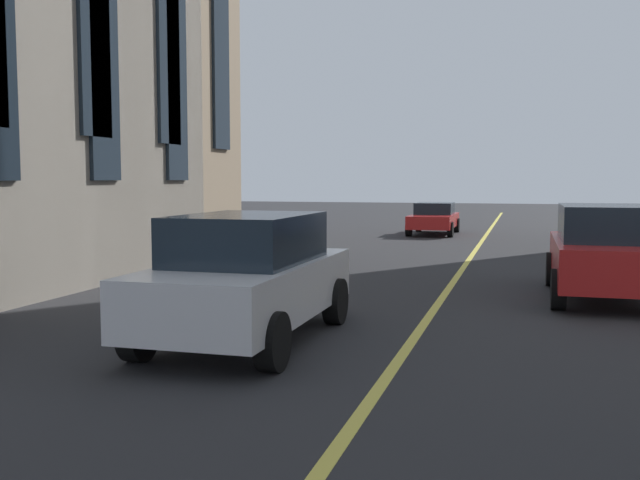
{
  "coord_description": "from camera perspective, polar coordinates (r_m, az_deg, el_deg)",
  "views": [
    {
      "loc": [
        6.63,
        -1.56,
        2.4
      ],
      "look_at": [
        15.53,
        0.96,
        1.62
      ],
      "focal_mm": 40.58,
      "sensor_mm": 36.0,
      "label": 1
    }
  ],
  "objects": [
    {
      "name": "lane_centre_line",
      "position": [
        13.67,
        9.06,
        -5.32
      ],
      "size": [
        80.0,
        0.16,
        0.01
      ],
      "color": "#D8C64C",
      "rests_on": "ground_plane"
    },
    {
      "name": "car_blue_oncoming",
      "position": [
        28.94,
        22.42,
        1.1
      ],
      "size": [
        4.4,
        1.95,
        1.37
      ],
      "color": "navy",
      "rests_on": "ground_plane"
    },
    {
      "name": "car_red_far",
      "position": [
        15.52,
        21.56,
        -0.79
      ],
      "size": [
        4.7,
        2.14,
        1.88
      ],
      "color": "#B21E1E",
      "rests_on": "ground_plane"
    },
    {
      "name": "car_red_parked_b",
      "position": [
        31.91,
        8.97,
        1.72
      ],
      "size": [
        4.4,
        1.95,
        1.37
      ],
      "color": "#B21E1E",
      "rests_on": "ground_plane"
    },
    {
      "name": "car_white_trailing",
      "position": [
        10.74,
        -5.72,
        -2.84
      ],
      "size": [
        4.7,
        2.14,
        1.88
      ],
      "color": "silver",
      "rests_on": "ground_plane"
    }
  ]
}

